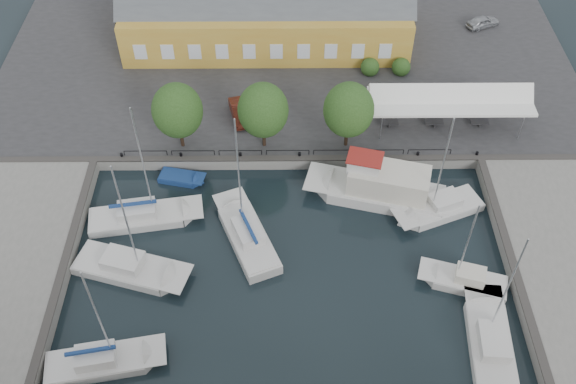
% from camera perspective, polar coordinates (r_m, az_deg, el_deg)
% --- Properties ---
extents(ground, '(140.00, 140.00, 0.00)m').
position_cam_1_polar(ground, '(47.99, 0.05, -6.47)').
color(ground, black).
rests_on(ground, ground).
extents(north_quay, '(56.00, 26.00, 1.00)m').
position_cam_1_polar(north_quay, '(64.10, -0.10, 10.56)').
color(north_quay, '#2D2D30').
rests_on(north_quay, ground).
extents(quay_edge_fittings, '(56.00, 24.72, 0.40)m').
position_cam_1_polar(quay_edge_fittings, '(50.17, 0.03, -1.38)').
color(quay_edge_fittings, '#383533').
rests_on(quay_edge_fittings, north_quay).
extents(warehouse, '(28.56, 14.00, 9.55)m').
position_cam_1_polar(warehouse, '(66.43, -2.46, 16.02)').
color(warehouse, gold).
rests_on(warehouse, north_quay).
extents(tent_canopy, '(14.00, 4.00, 2.83)m').
position_cam_1_polar(tent_canopy, '(57.22, 14.24, 7.80)').
color(tent_canopy, white).
rests_on(tent_canopy, north_quay).
extents(quay_trees, '(18.20, 4.20, 6.30)m').
position_cam_1_polar(quay_trees, '(52.77, -2.23, 7.27)').
color(quay_trees, black).
rests_on(quay_trees, north_quay).
extents(car_silver, '(3.83, 2.73, 1.21)m').
position_cam_1_polar(car_silver, '(72.53, 16.94, 14.28)').
color(car_silver, '#AAADB2').
rests_on(car_silver, north_quay).
extents(car_red, '(2.32, 4.18, 1.30)m').
position_cam_1_polar(car_red, '(57.74, -4.31, 7.09)').
color(car_red, '#581E14').
rests_on(car_red, north_quay).
extents(center_sailboat, '(5.68, 8.94, 12.04)m').
position_cam_1_polar(center_sailboat, '(49.27, -3.66, -3.97)').
color(center_sailboat, silver).
rests_on(center_sailboat, ground).
extents(trawler, '(11.70, 6.08, 5.00)m').
position_cam_1_polar(trawler, '(52.12, 8.21, 0.28)').
color(trawler, silver).
rests_on(trawler, ground).
extents(east_boat_a, '(7.70, 5.01, 10.62)m').
position_cam_1_polar(east_boat_a, '(52.48, 13.29, -1.54)').
color(east_boat_a, silver).
rests_on(east_boat_a, ground).
extents(east_boat_b, '(6.61, 3.81, 8.98)m').
position_cam_1_polar(east_boat_b, '(48.46, 15.40, -7.72)').
color(east_boat_b, silver).
rests_on(east_boat_b, ground).
extents(east_boat_c, '(3.36, 8.78, 10.96)m').
position_cam_1_polar(east_boat_c, '(46.09, 17.49, -12.77)').
color(east_boat_c, silver).
rests_on(east_boat_c, ground).
extents(west_boat_a, '(9.25, 3.94, 11.86)m').
position_cam_1_polar(west_boat_a, '(51.81, -12.74, -2.22)').
color(west_boat_a, silver).
rests_on(west_boat_a, ground).
extents(west_boat_c, '(9.08, 5.12, 11.77)m').
position_cam_1_polar(west_boat_c, '(48.82, -13.89, -6.70)').
color(west_boat_c, silver).
rests_on(west_boat_c, ground).
extents(west_boat_d, '(8.14, 3.70, 10.65)m').
position_cam_1_polar(west_boat_d, '(45.06, -16.10, -14.36)').
color(west_boat_d, silver).
rests_on(west_boat_d, ground).
extents(launch_nw, '(4.06, 2.31, 0.88)m').
position_cam_1_polar(launch_nw, '(54.37, -9.45, 1.14)').
color(launch_nw, navy).
rests_on(launch_nw, ground).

